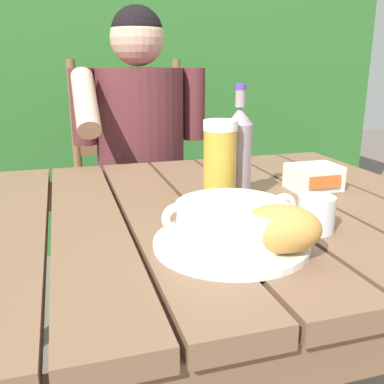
{
  "coord_description": "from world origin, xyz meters",
  "views": [
    {
      "loc": [
        -0.18,
        -0.86,
        1.02
      ],
      "look_at": [
        0.04,
        -0.12,
        0.79
      ],
      "focal_mm": 41.02,
      "sensor_mm": 36.0,
      "label": 1
    }
  ],
  "objects_px": {
    "beer_bottle": "(239,154)",
    "water_glass_small": "(316,214)",
    "serving_plate": "(231,242)",
    "table_knife": "(275,219)",
    "chair_near_diner": "(136,192)",
    "soup_bowl": "(231,221)",
    "person_eating": "(142,150)",
    "butter_tub": "(314,177)",
    "bread_roll": "(280,228)",
    "beer_glass": "(220,165)"
  },
  "relations": [
    {
      "from": "chair_near_diner",
      "to": "table_knife",
      "type": "height_order",
      "value": "chair_near_diner"
    },
    {
      "from": "serving_plate",
      "to": "soup_bowl",
      "type": "distance_m",
      "value": 0.04
    },
    {
      "from": "table_knife",
      "to": "chair_near_diner",
      "type": "bearing_deg",
      "value": 95.89
    },
    {
      "from": "soup_bowl",
      "to": "table_knife",
      "type": "relative_size",
      "value": 1.44
    },
    {
      "from": "serving_plate",
      "to": "table_knife",
      "type": "height_order",
      "value": "serving_plate"
    },
    {
      "from": "chair_near_diner",
      "to": "serving_plate",
      "type": "xyz_separation_m",
      "value": [
        -0.02,
        -1.12,
        0.23
      ]
    },
    {
      "from": "bread_roll",
      "to": "table_knife",
      "type": "height_order",
      "value": "bread_roll"
    },
    {
      "from": "bread_roll",
      "to": "butter_tub",
      "type": "distance_m",
      "value": 0.43
    },
    {
      "from": "chair_near_diner",
      "to": "beer_glass",
      "type": "height_order",
      "value": "chair_near_diner"
    },
    {
      "from": "water_glass_small",
      "to": "table_knife",
      "type": "distance_m",
      "value": 0.09
    },
    {
      "from": "water_glass_small",
      "to": "butter_tub",
      "type": "distance_m",
      "value": 0.29
    },
    {
      "from": "beer_bottle",
      "to": "table_knife",
      "type": "distance_m",
      "value": 0.18
    },
    {
      "from": "chair_near_diner",
      "to": "soup_bowl",
      "type": "xyz_separation_m",
      "value": [
        -0.02,
        -1.12,
        0.27
      ]
    },
    {
      "from": "beer_bottle",
      "to": "water_glass_small",
      "type": "height_order",
      "value": "beer_bottle"
    },
    {
      "from": "butter_tub",
      "to": "table_knife",
      "type": "height_order",
      "value": "butter_tub"
    },
    {
      "from": "bread_roll",
      "to": "beer_glass",
      "type": "relative_size",
      "value": 0.82
    },
    {
      "from": "bread_roll",
      "to": "water_glass_small",
      "type": "height_order",
      "value": "bread_roll"
    },
    {
      "from": "beer_glass",
      "to": "chair_near_diner",
      "type": "bearing_deg",
      "value": 91.77
    },
    {
      "from": "serving_plate",
      "to": "butter_tub",
      "type": "xyz_separation_m",
      "value": [
        0.32,
        0.27,
        0.02
      ]
    },
    {
      "from": "serving_plate",
      "to": "beer_bottle",
      "type": "distance_m",
      "value": 0.27
    },
    {
      "from": "soup_bowl",
      "to": "butter_tub",
      "type": "height_order",
      "value": "soup_bowl"
    },
    {
      "from": "person_eating",
      "to": "butter_tub",
      "type": "xyz_separation_m",
      "value": [
        0.31,
        -0.65,
        0.04
      ]
    },
    {
      "from": "chair_near_diner",
      "to": "person_eating",
      "type": "xyz_separation_m",
      "value": [
        -0.0,
        -0.2,
        0.22
      ]
    },
    {
      "from": "chair_near_diner",
      "to": "butter_tub",
      "type": "relative_size",
      "value": 8.62
    },
    {
      "from": "chair_near_diner",
      "to": "table_knife",
      "type": "bearing_deg",
      "value": -84.11
    },
    {
      "from": "water_glass_small",
      "to": "table_knife",
      "type": "height_order",
      "value": "water_glass_small"
    },
    {
      "from": "person_eating",
      "to": "serving_plate",
      "type": "distance_m",
      "value": 0.92
    },
    {
      "from": "beer_glass",
      "to": "beer_bottle",
      "type": "height_order",
      "value": "beer_bottle"
    },
    {
      "from": "soup_bowl",
      "to": "table_knife",
      "type": "height_order",
      "value": "soup_bowl"
    },
    {
      "from": "person_eating",
      "to": "serving_plate",
      "type": "xyz_separation_m",
      "value": [
        -0.02,
        -0.92,
        0.01
      ]
    },
    {
      "from": "person_eating",
      "to": "soup_bowl",
      "type": "height_order",
      "value": "person_eating"
    },
    {
      "from": "soup_bowl",
      "to": "bread_roll",
      "type": "bearing_deg",
      "value": -49.4
    },
    {
      "from": "beer_bottle",
      "to": "butter_tub",
      "type": "distance_m",
      "value": 0.24
    },
    {
      "from": "butter_tub",
      "to": "table_knife",
      "type": "xyz_separation_m",
      "value": [
        -0.2,
        -0.18,
        -0.03
      ]
    },
    {
      "from": "butter_tub",
      "to": "beer_glass",
      "type": "bearing_deg",
      "value": -164.54
    },
    {
      "from": "chair_near_diner",
      "to": "person_eating",
      "type": "distance_m",
      "value": 0.3
    },
    {
      "from": "soup_bowl",
      "to": "beer_bottle",
      "type": "distance_m",
      "value": 0.26
    },
    {
      "from": "person_eating",
      "to": "beer_glass",
      "type": "bearing_deg",
      "value": -87.51
    },
    {
      "from": "butter_tub",
      "to": "bread_roll",
      "type": "bearing_deg",
      "value": -128.61
    },
    {
      "from": "butter_tub",
      "to": "table_knife",
      "type": "bearing_deg",
      "value": -136.85
    },
    {
      "from": "water_glass_small",
      "to": "butter_tub",
      "type": "xyz_separation_m",
      "value": [
        0.15,
        0.25,
        -0.0
      ]
    },
    {
      "from": "bread_roll",
      "to": "beer_glass",
      "type": "height_order",
      "value": "beer_glass"
    },
    {
      "from": "serving_plate",
      "to": "beer_bottle",
      "type": "bearing_deg",
      "value": 65.07
    },
    {
      "from": "chair_near_diner",
      "to": "table_knife",
      "type": "relative_size",
      "value": 6.26
    },
    {
      "from": "beer_glass",
      "to": "butter_tub",
      "type": "xyz_separation_m",
      "value": [
        0.27,
        0.08,
        -0.06
      ]
    },
    {
      "from": "beer_glass",
      "to": "water_glass_small",
      "type": "bearing_deg",
      "value": -54.66
    },
    {
      "from": "butter_tub",
      "to": "table_knife",
      "type": "distance_m",
      "value": 0.27
    },
    {
      "from": "water_glass_small",
      "to": "beer_bottle",
      "type": "bearing_deg",
      "value": 108.22
    },
    {
      "from": "soup_bowl",
      "to": "beer_glass",
      "type": "xyz_separation_m",
      "value": [
        0.05,
        0.19,
        0.05
      ]
    },
    {
      "from": "person_eating",
      "to": "serving_plate",
      "type": "relative_size",
      "value": 4.61
    }
  ]
}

